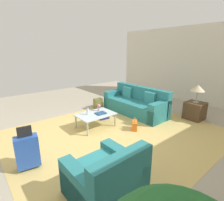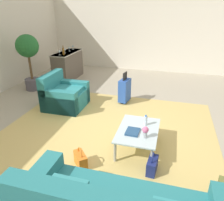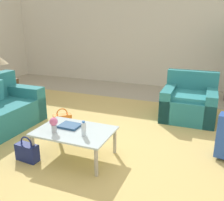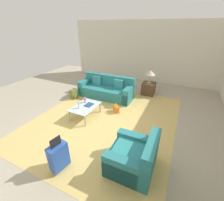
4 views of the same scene
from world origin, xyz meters
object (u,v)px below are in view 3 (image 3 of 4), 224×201
(coffee_table_book, at_px, (70,126))
(coffee_table, at_px, (75,133))
(armchair, at_px, (189,103))
(handbag_navy, at_px, (27,152))
(flower_vase, at_px, (54,123))
(water_bottle, at_px, (84,129))
(side_table, at_px, (2,92))
(handbag_orange, at_px, (63,120))

(coffee_table_book, bearing_deg, coffee_table, -31.65)
(armchair, distance_m, handbag_navy, 3.12)
(coffee_table, xyz_separation_m, flower_vase, (-0.22, -0.15, 0.17))
(water_bottle, height_order, flower_vase, flower_vase)
(armchair, distance_m, coffee_table_book, 2.53)
(side_table, bearing_deg, coffee_table, -28.18)
(handbag_orange, height_order, handbag_navy, same)
(armchair, xyz_separation_m, flower_vase, (-1.52, -2.32, 0.23))
(water_bottle, height_order, handbag_orange, water_bottle)
(water_bottle, bearing_deg, side_table, 151.93)
(coffee_table, distance_m, coffee_table_book, 0.16)
(coffee_table, relative_size, water_bottle, 5.08)
(coffee_table_book, relative_size, side_table, 0.51)
(coffee_table, height_order, flower_vase, flower_vase)
(coffee_table, bearing_deg, flower_vase, -145.71)
(coffee_table, xyz_separation_m, handbag_navy, (-0.55, -0.33, -0.23))
(flower_vase, height_order, handbag_orange, flower_vase)
(armchair, height_order, handbag_navy, armchair)
(handbag_orange, bearing_deg, flower_vase, -61.90)
(armchair, bearing_deg, handbag_orange, -146.42)
(coffee_table, distance_m, handbag_navy, 0.68)
(coffee_table_book, distance_m, flower_vase, 0.27)
(water_bottle, height_order, coffee_table_book, water_bottle)
(side_table, relative_size, handbag_navy, 1.54)
(coffee_table, xyz_separation_m, side_table, (-2.80, 1.50, -0.08))
(coffee_table_book, distance_m, handbag_orange, 1.01)
(handbag_orange, bearing_deg, coffee_table_book, -50.15)
(coffee_table_book, xyz_separation_m, side_table, (-2.68, 1.42, -0.15))
(side_table, bearing_deg, water_bottle, -28.07)
(flower_vase, bearing_deg, side_table, 147.40)
(flower_vase, relative_size, side_table, 0.37)
(handbag_orange, relative_size, handbag_navy, 1.00)
(flower_vase, xyz_separation_m, side_table, (-2.58, 1.65, -0.25))
(handbag_orange, bearing_deg, handbag_navy, -80.93)
(water_bottle, xyz_separation_m, side_table, (-3.00, 1.60, -0.22))
(coffee_table_book, xyz_separation_m, flower_vase, (-0.10, -0.23, 0.11))
(coffee_table, xyz_separation_m, water_bottle, (0.20, -0.10, 0.14))
(armchair, xyz_separation_m, handbag_navy, (-1.85, -2.50, -0.17))
(water_bottle, bearing_deg, armchair, 64.20)
(armchair, relative_size, water_bottle, 4.86)
(coffee_table_book, bearing_deg, handbag_orange, 131.89)
(coffee_table_book, height_order, side_table, side_table)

